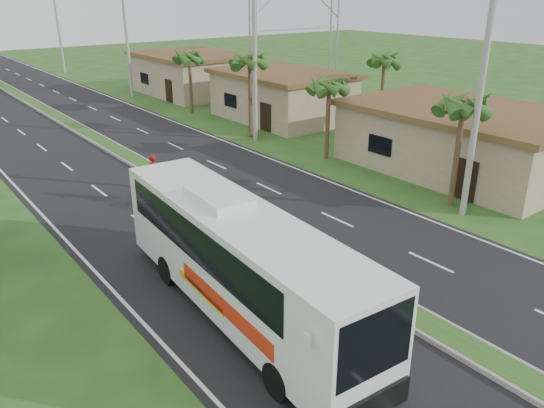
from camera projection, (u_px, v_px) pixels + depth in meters
ground at (366, 293)px, 17.82m from camera, size 180.00×180.00×0.00m
road_asphalt at (125, 156)px, 32.49m from camera, size 14.00×160.00×0.02m
median_strip at (124, 154)px, 32.45m from camera, size 1.20×160.00×0.18m
lane_edge_left at (7, 178)px, 28.70m from camera, size 0.12×160.00×0.01m
lane_edge_right at (217, 139)px, 36.29m from camera, size 0.12×160.00×0.01m
shop_near at (462, 138)px, 29.48m from camera, size 8.60×12.60×3.52m
shop_mid at (282, 95)px, 41.19m from camera, size 7.60×10.60×3.67m
shop_far at (192, 73)px, 51.44m from camera, size 8.60×11.60×3.82m
palm_verge_a at (464, 105)px, 23.33m from camera, size 2.40×2.40×5.45m
palm_verge_b at (329, 86)px, 30.31m from camera, size 2.40×2.40×5.05m
palm_verge_c at (250, 61)px, 34.82m from camera, size 2.40×2.40×5.85m
palm_verge_d at (189, 57)px, 41.92m from camera, size 2.40×2.40×5.25m
palm_behind_shop at (385, 60)px, 36.88m from camera, size 2.40×2.40×5.65m
utility_pole_a at (481, 88)px, 21.97m from camera, size 1.60×0.28×11.00m
utility_pole_b at (254, 44)px, 33.47m from camera, size 3.20×0.28×12.00m
utility_pole_c at (126, 34)px, 48.38m from camera, size 1.60×0.28×11.00m
utility_pole_d at (58, 26)px, 63.15m from camera, size 1.60×0.28×10.50m
billboard_lattice at (296, 20)px, 49.72m from camera, size 10.18×1.18×12.07m
coach_bus_main at (238, 255)px, 15.92m from camera, size 3.16×11.67×3.73m
motorcyclist at (154, 186)px, 24.93m from camera, size 2.04×1.22×2.43m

